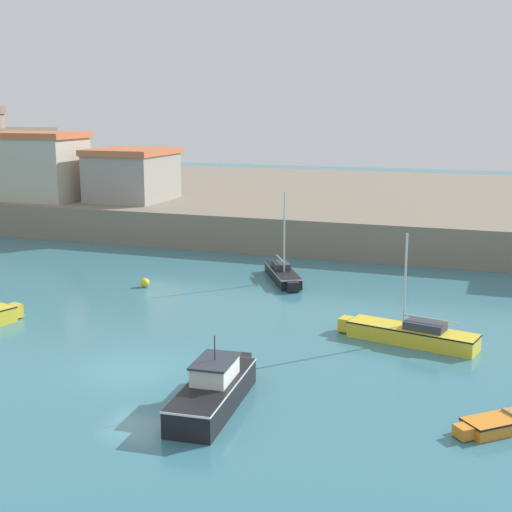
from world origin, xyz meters
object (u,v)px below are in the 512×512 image
object	(u,v)px
sailboat_black_1	(283,274)
mooring_buoy	(145,283)
harbor_shed_far_end	(35,166)
sailboat_yellow_5	(410,333)
motorboat_black_2	(214,389)
dinghy_orange_0	(511,421)
harbor_shed_near_wharf	(132,174)

from	to	relation	value
sailboat_black_1	mooring_buoy	size ratio (longest dim) A/B	10.13
harbor_shed_far_end	sailboat_yellow_5	bearing A→B (deg)	-29.84
sailboat_yellow_5	harbor_shed_far_end	distance (m)	39.72
sailboat_yellow_5	harbor_shed_far_end	world-z (taller)	harbor_shed_far_end
sailboat_black_1	harbor_shed_far_end	world-z (taller)	harbor_shed_far_end
sailboat_yellow_5	mooring_buoy	distance (m)	16.96
sailboat_yellow_5	harbor_shed_far_end	size ratio (longest dim) A/B	0.80
sailboat_black_1	mooring_buoy	bearing A→B (deg)	-149.30
sailboat_black_1	motorboat_black_2	bearing A→B (deg)	-80.08
dinghy_orange_0	mooring_buoy	bearing A→B (deg)	147.97
motorboat_black_2	sailboat_yellow_5	distance (m)	10.92
harbor_shed_near_wharf	dinghy_orange_0	bearing A→B (deg)	-44.19
motorboat_black_2	harbor_shed_far_end	bearing A→B (deg)	134.57
sailboat_black_1	harbor_shed_near_wharf	bearing A→B (deg)	143.96
mooring_buoy	harbor_shed_near_wharf	distance (m)	20.10
sailboat_black_1	sailboat_yellow_5	distance (m)	12.97
harbor_shed_near_wharf	harbor_shed_far_end	size ratio (longest dim) A/B	0.86
sailboat_black_1	harbor_shed_far_end	xyz separation A→B (m)	(-25.22, 10.22, 5.13)
dinghy_orange_0	sailboat_yellow_5	xyz separation A→B (m)	(-4.30, 7.72, 0.20)
harbor_shed_near_wharf	mooring_buoy	bearing A→B (deg)	-59.28
dinghy_orange_0	mooring_buoy	size ratio (longest dim) A/B	6.49
sailboat_yellow_5	harbor_shed_near_wharf	world-z (taller)	harbor_shed_near_wharf
sailboat_black_1	harbor_shed_far_end	size ratio (longest dim) A/B	0.68
dinghy_orange_0	motorboat_black_2	distance (m)	10.12
sailboat_yellow_5	mooring_buoy	bearing A→B (deg)	162.52
dinghy_orange_0	harbor_shed_far_end	distance (m)	47.49
dinghy_orange_0	motorboat_black_2	size ratio (longest dim) A/B	0.56
sailboat_black_1	mooring_buoy	world-z (taller)	sailboat_black_1
dinghy_orange_0	sailboat_black_1	distance (m)	21.64
mooring_buoy	harbor_shed_near_wharf	xyz separation A→B (m)	(-9.99, 16.82, 4.60)
motorboat_black_2	dinghy_orange_0	bearing A→B (deg)	9.13
dinghy_orange_0	sailboat_yellow_5	distance (m)	8.84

